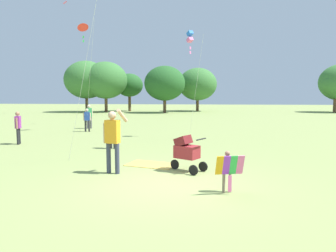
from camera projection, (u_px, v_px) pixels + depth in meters
ground_plane at (169, 184)px, 7.61m from camera, size 120.00×120.00×0.00m
treeline_distant at (181, 82)px, 37.91m from camera, size 35.89×8.26×6.23m
child_with_butterfly_kite at (228, 168)px, 6.87m from camera, size 0.64×0.41×0.94m
person_adult_flyer at (113, 136)px, 8.53m from camera, size 0.63×0.52×1.80m
stroller at (186, 150)px, 8.81m from camera, size 1.08×0.86×1.03m
kite_orange_delta at (190, 37)px, 15.35m from camera, size 0.85×1.59×5.30m
kite_green_novelty at (83, 29)px, 18.00m from camera, size 2.10×3.28×6.24m
person_red_shirt at (113, 130)px, 12.50m from camera, size 0.36×0.29×1.28m
person_sitting_far at (87, 118)px, 18.14m from camera, size 0.42×0.24×1.35m
person_couple_left at (18, 125)px, 13.56m from camera, size 0.27×0.45×1.43m
person_back_turned at (89, 115)px, 19.81m from camera, size 0.40×0.36×1.51m
picnic_blanket at (151, 164)px, 9.68m from camera, size 1.68×1.29×0.02m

